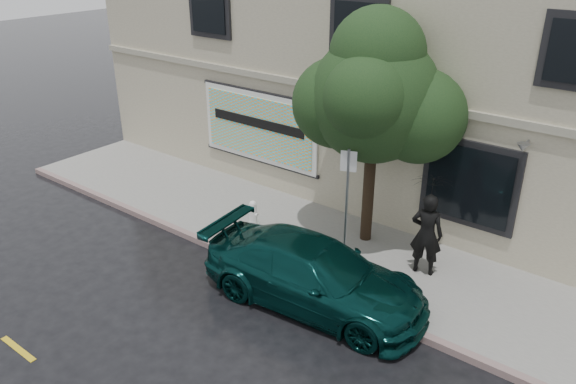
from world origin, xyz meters
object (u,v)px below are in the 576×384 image
Objects in this scene: fire_hydrant at (253,214)px; pedestrian at (427,234)px; car at (314,274)px; street_tree at (375,99)px.

pedestrian is at bearing 23.00° from fire_hydrant.
fire_hydrant is at bearing 57.19° from car.
fire_hydrant is at bearing -4.54° from pedestrian.
pedestrian is 4.66m from fire_hydrant.
car is 2.51× the size of pedestrian.
street_tree is 4.46m from fire_hydrant.
car is at bearing -13.36° from fire_hydrant.
street_tree is at bearing 3.11° from car.
pedestrian is 0.38× the size of street_tree.
car is 0.95× the size of street_tree.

